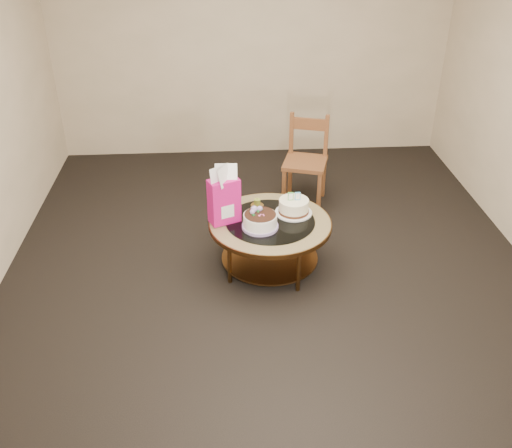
{
  "coord_description": "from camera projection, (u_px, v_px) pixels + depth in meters",
  "views": [
    {
      "loc": [
        -0.38,
        -4.03,
        2.85
      ],
      "look_at": [
        -0.12,
        0.02,
        0.42
      ],
      "focal_mm": 40.0,
      "sensor_mm": 36.0,
      "label": 1
    }
  ],
  "objects": [
    {
      "name": "dining_chair",
      "position": [
        306.0,
        160.0,
        5.74
      ],
      "size": [
        0.51,
        0.51,
        0.89
      ],
      "rotation": [
        0.0,
        0.0,
        -0.29
      ],
      "color": "brown",
      "rests_on": "ground"
    },
    {
      "name": "ground",
      "position": [
        269.0,
        266.0,
        4.93
      ],
      "size": [
        5.0,
        5.0,
        0.0
      ],
      "primitive_type": "plane",
      "color": "black",
      "rests_on": "ground"
    },
    {
      "name": "gift_bag",
      "position": [
        224.0,
        195.0,
        4.57
      ],
      "size": [
        0.28,
        0.24,
        0.49
      ],
      "rotation": [
        0.0,
        0.0,
        0.4
      ],
      "color": "#D71488",
      "rests_on": "coffee_table"
    },
    {
      "name": "room_walls",
      "position": [
        272.0,
        93.0,
        4.14
      ],
      "size": [
        4.52,
        5.02,
        2.61
      ],
      "color": "beige",
      "rests_on": "ground"
    },
    {
      "name": "cream_cake",
      "position": [
        294.0,
        207.0,
        4.78
      ],
      "size": [
        0.31,
        0.31,
        0.2
      ],
      "rotation": [
        0.0,
        0.0,
        -0.01
      ],
      "color": "white",
      "rests_on": "coffee_table"
    },
    {
      "name": "pillar_candle",
      "position": [
        257.0,
        204.0,
        4.89
      ],
      "size": [
        0.12,
        0.12,
        0.08
      ],
      "rotation": [
        0.0,
        0.0,
        -0.36
      ],
      "color": "#D5C057",
      "rests_on": "coffee_table"
    },
    {
      "name": "decorated_cake",
      "position": [
        260.0,
        221.0,
        4.58
      ],
      "size": [
        0.3,
        0.3,
        0.17
      ],
      "rotation": [
        0.0,
        0.0,
        -0.3
      ],
      "color": "#9F87BF",
      "rests_on": "coffee_table"
    },
    {
      "name": "coffee_table",
      "position": [
        270.0,
        229.0,
        4.74
      ],
      "size": [
        1.02,
        1.02,
        0.46
      ],
      "color": "brown",
      "rests_on": "ground"
    }
  ]
}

